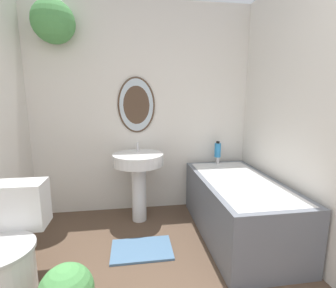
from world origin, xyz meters
TOP-DOWN VIEW (x-y plane):
  - wall_back at (-0.15, 2.49)m, footprint 2.63×0.42m
  - wall_right at (1.28, 1.24)m, footprint 0.06×2.60m
  - toilet at (-0.98, 1.21)m, footprint 0.43×0.64m
  - pedestal_sink at (-0.08, 2.18)m, footprint 0.54×0.54m
  - bathtub at (0.87, 1.73)m, footprint 0.72×1.40m
  - shampoo_bottle at (0.88, 2.36)m, footprint 0.08×0.08m
  - bath_mat at (-0.08, 1.60)m, footprint 0.54×0.36m

SIDE VIEW (x-z plane):
  - bath_mat at x=-0.08m, z-range 0.00..0.02m
  - bathtub at x=0.87m, z-range -0.03..0.62m
  - toilet at x=-0.98m, z-range -0.05..0.69m
  - pedestal_sink at x=-0.08m, z-range 0.15..1.00m
  - shampoo_bottle at x=0.88m, z-range 0.63..0.82m
  - wall_right at x=1.28m, z-range 0.00..2.40m
  - wall_back at x=-0.15m, z-range 0.15..2.55m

